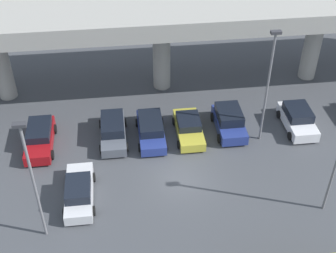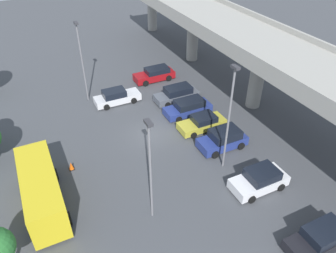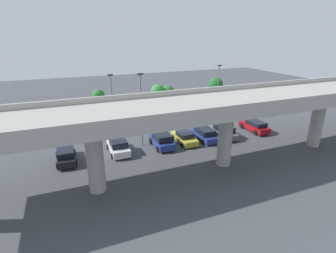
# 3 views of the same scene
# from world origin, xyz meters

# --- Properties ---
(ground_plane) EXTENTS (112.88, 112.88, 0.00)m
(ground_plane) POSITION_xyz_m (0.00, 0.00, 0.00)
(ground_plane) COLOR #424449
(highway_overpass) EXTENTS (54.16, 7.63, 7.67)m
(highway_overpass) POSITION_xyz_m (0.00, 11.68, 6.16)
(highway_overpass) COLOR #9E9B93
(highway_overpass) RESTS_ON ground_plane
(parked_car_0) EXTENTS (2.10, 4.83, 1.55)m
(parked_car_0) POSITION_xyz_m (-9.82, 4.73, 0.76)
(parked_car_0) COLOR maroon
(parked_car_0) RESTS_ON ground_plane
(parked_car_1) EXTENTS (1.99, 4.86, 1.56)m
(parked_car_1) POSITION_xyz_m (-6.80, -1.09, 0.72)
(parked_car_1) COLOR silver
(parked_car_1) RESTS_ON ground_plane
(parked_car_2) EXTENTS (2.09, 4.81, 1.63)m
(parked_car_2) POSITION_xyz_m (-4.44, 4.93, 0.78)
(parked_car_2) COLOR #515660
(parked_car_2) RESTS_ON ground_plane
(parked_car_3) EXTENTS (2.14, 4.83, 1.55)m
(parked_car_3) POSITION_xyz_m (-1.59, 4.75, 0.75)
(parked_car_3) COLOR navy
(parked_car_3) RESTS_ON ground_plane
(parked_car_4) EXTENTS (2.11, 4.57, 1.43)m
(parked_car_4) POSITION_xyz_m (1.28, 4.69, 0.66)
(parked_car_4) COLOR gold
(parked_car_4) RESTS_ON ground_plane
(parked_car_5) EXTENTS (2.24, 4.30, 1.74)m
(parked_car_5) POSITION_xyz_m (4.45, 4.90, 0.83)
(parked_car_5) COLOR navy
(parked_car_5) RESTS_ON ground_plane
(parked_car_6) EXTENTS (2.23, 4.41, 1.66)m
(parked_car_6) POSITION_xyz_m (9.80, 4.63, 0.78)
(parked_car_6) COLOR silver
(parked_car_6) RESTS_ON ground_plane
(lamp_post_near_aisle) EXTENTS (0.70, 0.35, 8.52)m
(lamp_post_near_aisle) POSITION_xyz_m (-8.76, -3.71, 4.96)
(lamp_post_near_aisle) COLOR slate
(lamp_post_near_aisle) RESTS_ON ground_plane
(lamp_post_by_overpass) EXTENTS (0.70, 0.35, 8.97)m
(lamp_post_by_overpass) POSITION_xyz_m (6.56, 3.55, 5.19)
(lamp_post_by_overpass) COLOR slate
(lamp_post_by_overpass) RESTS_ON ground_plane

